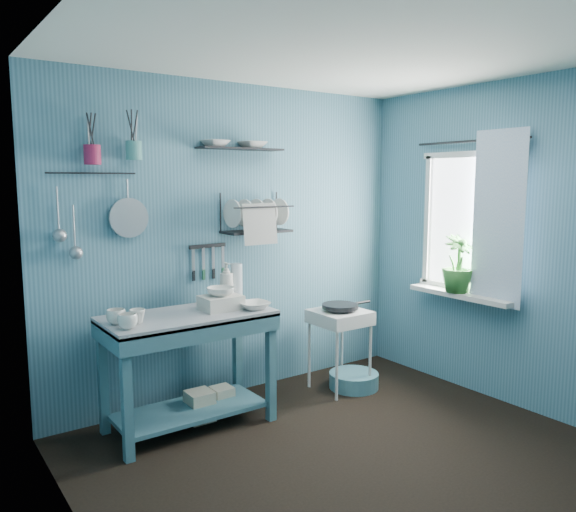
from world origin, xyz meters
TOP-DOWN VIEW (x-y plane):
  - floor at (0.00, 0.00)m, footprint 3.20×3.20m
  - ceiling at (0.00, 0.00)m, footprint 3.20×3.20m
  - wall_back at (0.00, 1.50)m, footprint 3.20×0.00m
  - wall_left at (-1.60, 0.00)m, footprint 0.00×3.00m
  - wall_right at (1.60, 0.00)m, footprint 0.00×3.00m
  - work_counter at (-0.64, 1.09)m, footprint 1.18×0.62m
  - mug_left at (-1.12, 0.93)m, footprint 0.12×0.12m
  - mug_mid at (-1.02, 1.03)m, footprint 0.14×0.14m
  - mug_right at (-1.14, 1.09)m, footprint 0.17×0.17m
  - wash_tub at (-0.39, 1.07)m, footprint 0.28×0.22m
  - tub_bowl at (-0.39, 1.07)m, footprint 0.20×0.19m
  - soap_bottle at (-0.22, 1.29)m, footprint 0.12×0.12m
  - water_bottle at (-0.12, 1.31)m, footprint 0.09×0.09m
  - counter_bowl at (-0.19, 0.94)m, footprint 0.22×0.22m
  - hotplate_stand at (0.71, 1.03)m, footprint 0.48×0.48m
  - frying_pan at (0.71, 1.03)m, footprint 0.30×0.30m
  - knife_strip at (-0.28, 1.47)m, footprint 0.32×0.04m
  - dish_rack at (0.11, 1.37)m, footprint 0.56×0.26m
  - upper_shelf at (-0.01, 1.40)m, footprint 0.70×0.19m
  - shelf_bowl_left at (-0.23, 1.40)m, footprint 0.23×0.23m
  - shelf_bowl_right at (0.09, 1.40)m, footprint 0.22×0.22m
  - utensil_cup_magenta at (-1.14, 1.42)m, footprint 0.11×0.11m
  - utensil_cup_teal at (-0.86, 1.42)m, footprint 0.11×0.11m
  - colander at (-0.90, 1.45)m, footprint 0.28×0.03m
  - ladle_outer at (-1.37, 1.46)m, footprint 0.01×0.01m
  - ladle_inner at (-1.27, 1.46)m, footprint 0.01×0.01m
  - hook_rail at (-1.13, 1.47)m, footprint 0.60×0.01m
  - window_glass at (1.59, 0.45)m, footprint 0.00×1.10m
  - windowsill at (1.50, 0.45)m, footprint 0.16×0.95m
  - curtain at (1.52, 0.15)m, footprint 0.00×1.35m
  - curtain_rod at (1.54, 0.45)m, footprint 0.02×1.05m
  - potted_plant at (1.49, 0.48)m, footprint 0.31×0.31m
  - storage_tin_large at (-0.54, 1.14)m, footprint 0.18×0.18m
  - storage_tin_small at (-0.34, 1.17)m, footprint 0.15×0.15m
  - floor_basin at (0.82, 0.98)m, footprint 0.42×0.42m

SIDE VIEW (x-z plane):
  - floor at x=0.00m, z-range 0.00..0.00m
  - floor_basin at x=0.82m, z-range 0.00..0.13m
  - storage_tin_small at x=-0.34m, z-range 0.00..0.20m
  - storage_tin_large at x=-0.54m, z-range 0.00..0.22m
  - hotplate_stand at x=0.71m, z-range 0.00..0.67m
  - work_counter at x=-0.64m, z-range 0.00..0.82m
  - frying_pan at x=0.71m, z-range 0.69..0.73m
  - windowsill at x=1.50m, z-range 0.79..0.83m
  - counter_bowl at x=-0.19m, z-range 0.82..0.88m
  - mug_mid at x=-1.02m, z-range 0.82..0.92m
  - mug_left at x=-1.12m, z-range 0.82..0.92m
  - mug_right at x=-1.14m, z-range 0.82..0.92m
  - wash_tub at x=-0.39m, z-range 0.82..0.92m
  - tub_bowl at x=-0.39m, z-range 0.92..0.98m
  - water_bottle at x=-0.12m, z-range 0.82..1.10m
  - soap_bottle at x=-0.22m, z-range 0.82..1.12m
  - potted_plant at x=1.49m, z-range 0.83..1.30m
  - knife_strip at x=-0.28m, z-range 1.22..1.25m
  - wall_back at x=0.00m, z-range -0.35..2.85m
  - wall_left at x=-1.60m, z-range -0.25..2.75m
  - wall_right at x=1.60m, z-range -0.25..2.75m
  - window_glass at x=1.59m, z-range 0.85..1.95m
  - ladle_inner at x=-1.27m, z-range 1.28..1.58m
  - curtain at x=1.52m, z-range 0.77..2.12m
  - colander at x=-0.90m, z-range 1.34..1.62m
  - dish_rack at x=0.11m, z-range 1.33..1.65m
  - ladle_outer at x=-1.37m, z-range 1.40..1.70m
  - hook_rail at x=-1.13m, z-range 1.78..1.80m
  - utensil_cup_magenta at x=-1.14m, z-range 1.85..1.98m
  - utensil_cup_teal at x=-0.86m, z-range 1.88..2.01m
  - upper_shelf at x=-0.01m, z-range 1.98..1.99m
  - shelf_bowl_left at x=-0.23m, z-range 2.00..2.05m
  - curtain_rod at x=1.54m, z-range 2.04..2.06m
  - shelf_bowl_right at x=0.09m, z-range 2.03..2.08m
  - ceiling at x=0.00m, z-range 2.50..2.50m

